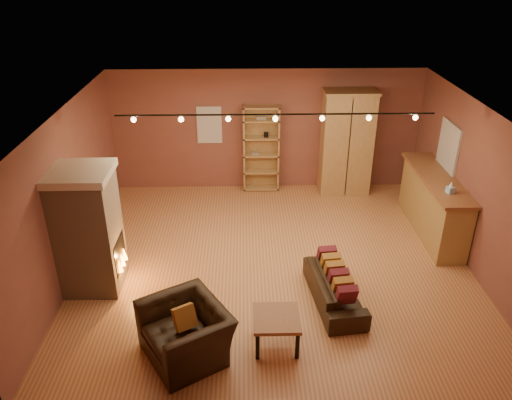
{
  "coord_description": "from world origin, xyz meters",
  "views": [
    {
      "loc": [
        -0.51,
        -7.63,
        5.14
      ],
      "look_at": [
        -0.32,
        0.2,
        1.17
      ],
      "focal_mm": 35.0,
      "sensor_mm": 36.0,
      "label": 1
    }
  ],
  "objects_px": {
    "armchair": "(185,325)",
    "coffee_table": "(277,321)",
    "bookcase": "(261,148)",
    "loveseat": "(335,283)",
    "fireplace": "(89,230)",
    "bar_counter": "(433,205)",
    "armoire": "(346,142)"
  },
  "relations": [
    {
      "from": "bar_counter",
      "to": "loveseat",
      "type": "distance_m",
      "value": 3.15
    },
    {
      "from": "bookcase",
      "to": "coffee_table",
      "type": "bearing_deg",
      "value": -89.52
    },
    {
      "from": "fireplace",
      "to": "armoire",
      "type": "bearing_deg",
      "value": 36.23
    },
    {
      "from": "armchair",
      "to": "coffee_table",
      "type": "xyz_separation_m",
      "value": [
        1.27,
        0.15,
        -0.09
      ]
    },
    {
      "from": "bookcase",
      "to": "armoire",
      "type": "relative_size",
      "value": 0.84
    },
    {
      "from": "bookcase",
      "to": "armoire",
      "type": "height_order",
      "value": "armoire"
    },
    {
      "from": "bookcase",
      "to": "loveseat",
      "type": "bearing_deg",
      "value": -76.4
    },
    {
      "from": "fireplace",
      "to": "coffee_table",
      "type": "bearing_deg",
      "value": -27.38
    },
    {
      "from": "armchair",
      "to": "bar_counter",
      "type": "bearing_deg",
      "value": 94.32
    },
    {
      "from": "bookcase",
      "to": "bar_counter",
      "type": "distance_m",
      "value": 3.98
    },
    {
      "from": "loveseat",
      "to": "armchair",
      "type": "distance_m",
      "value": 2.53
    },
    {
      "from": "bookcase",
      "to": "armchair",
      "type": "relative_size",
      "value": 1.43
    },
    {
      "from": "bar_counter",
      "to": "bookcase",
      "type": "bearing_deg",
      "value": 147.1
    },
    {
      "from": "coffee_table",
      "to": "loveseat",
      "type": "bearing_deg",
      "value": 44.22
    },
    {
      "from": "armchair",
      "to": "fireplace",
      "type": "bearing_deg",
      "value": -166.26
    },
    {
      "from": "bookcase",
      "to": "coffee_table",
      "type": "height_order",
      "value": "bookcase"
    },
    {
      "from": "armoire",
      "to": "loveseat",
      "type": "relative_size",
      "value": 1.41
    },
    {
      "from": "armchair",
      "to": "bookcase",
      "type": "bearing_deg",
      "value": 135.89
    },
    {
      "from": "bookcase",
      "to": "armoire",
      "type": "distance_m",
      "value": 1.94
    },
    {
      "from": "fireplace",
      "to": "bar_counter",
      "type": "relative_size",
      "value": 0.83
    },
    {
      "from": "armoire",
      "to": "loveseat",
      "type": "xyz_separation_m",
      "value": [
        -0.88,
        -4.11,
        -0.86
      ]
    },
    {
      "from": "loveseat",
      "to": "armchair",
      "type": "height_order",
      "value": "armchair"
    },
    {
      "from": "armoire",
      "to": "coffee_table",
      "type": "height_order",
      "value": "armoire"
    },
    {
      "from": "bar_counter",
      "to": "armchair",
      "type": "height_order",
      "value": "bar_counter"
    },
    {
      "from": "armoire",
      "to": "coffee_table",
      "type": "relative_size",
      "value": 3.63
    },
    {
      "from": "bookcase",
      "to": "loveseat",
      "type": "distance_m",
      "value": 4.48
    },
    {
      "from": "bar_counter",
      "to": "armoire",
      "type": "bearing_deg",
      "value": 125.68
    },
    {
      "from": "bookcase",
      "to": "fireplace",
      "type": "bearing_deg",
      "value": -127.9
    },
    {
      "from": "armchair",
      "to": "coffee_table",
      "type": "relative_size",
      "value": 2.13
    },
    {
      "from": "bar_counter",
      "to": "armchair",
      "type": "distance_m",
      "value": 5.6
    },
    {
      "from": "bookcase",
      "to": "armchair",
      "type": "height_order",
      "value": "bookcase"
    },
    {
      "from": "armoire",
      "to": "bar_counter",
      "type": "relative_size",
      "value": 0.94
    }
  ]
}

